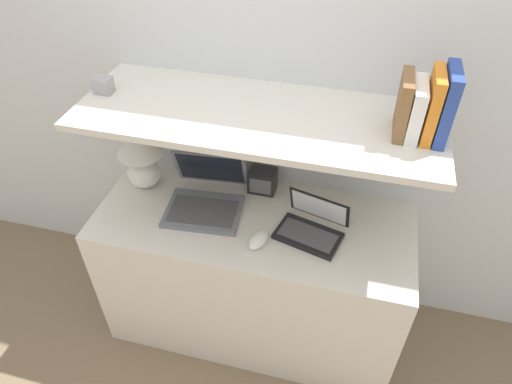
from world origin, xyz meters
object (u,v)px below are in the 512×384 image
object	(u,v)px
book_orange	(432,106)
laptop_small	(312,227)
table_lamp	(140,151)
laptop_large	(206,197)
book_white	(416,110)
router_box	(263,181)
book_blue	(446,105)
shelf_gadget	(103,85)
computer_mouse	(258,240)
book_brown	(403,105)

from	to	relation	value
book_orange	laptop_small	bearing A→B (deg)	-166.46
table_lamp	laptop_large	size ratio (longest dim) A/B	0.93
book_orange	book_white	world-z (taller)	book_orange
router_box	book_white	xyz separation A→B (m)	(0.56, -0.14, 0.53)
router_box	book_white	distance (m)	0.78
laptop_small	book_blue	xyz separation A→B (m)	(0.38, 0.08, 0.58)
book_white	shelf_gadget	size ratio (longest dim) A/B	2.74
computer_mouse	book_blue	bearing A→B (deg)	18.56
router_box	book_brown	distance (m)	0.76
computer_mouse	book_orange	size ratio (longest dim) A/B	0.55
shelf_gadget	table_lamp	bearing A→B (deg)	26.04
table_lamp	laptop_small	world-z (taller)	table_lamp
laptop_large	shelf_gadget	world-z (taller)	shelf_gadget
laptop_large	book_brown	xyz separation A→B (m)	(0.73, 0.03, 0.55)
laptop_large	book_brown	bearing A→B (deg)	2.29
table_lamp	shelf_gadget	size ratio (longest dim) A/B	4.80
computer_mouse	table_lamp	bearing A→B (deg)	158.81
laptop_small	book_brown	bearing A→B (deg)	18.15
laptop_large	book_brown	distance (m)	0.92
book_blue	shelf_gadget	world-z (taller)	book_blue
computer_mouse	laptop_small	bearing A→B (deg)	29.70
table_lamp	book_white	distance (m)	1.17
book_orange	book_blue	bearing A→B (deg)	0.00
laptop_small	book_white	world-z (taller)	book_white
laptop_small	book_blue	distance (m)	0.70
laptop_large	book_white	distance (m)	0.95
laptop_large	book_orange	size ratio (longest dim) A/B	1.52
laptop_large	router_box	size ratio (longest dim) A/B	2.89
book_brown	shelf_gadget	distance (m)	1.14
shelf_gadget	book_blue	bearing A→B (deg)	0.00
laptop_small	shelf_gadget	bearing A→B (deg)	174.64
table_lamp	laptop_large	xyz separation A→B (m)	(0.32, -0.07, -0.15)
laptop_large	shelf_gadget	size ratio (longest dim) A/B	5.14
book_white	shelf_gadget	world-z (taller)	book_white
book_orange	shelf_gadget	distance (m)	1.23
laptop_large	book_blue	xyz separation A→B (m)	(0.87, 0.03, 0.57)
book_orange	book_brown	bearing A→B (deg)	180.00
laptop_small	router_box	distance (m)	0.34
router_box	shelf_gadget	bearing A→B (deg)	-167.63
book_orange	book_brown	xyz separation A→B (m)	(-0.09, 0.00, -0.01)
book_brown	book_white	bearing A→B (deg)	0.00
book_blue	shelf_gadget	bearing A→B (deg)	180.00
computer_mouse	book_orange	bearing A→B (deg)	19.89
computer_mouse	router_box	bearing A→B (deg)	101.01
book_orange	shelf_gadget	xyz separation A→B (m)	(-1.22, 0.00, -0.09)
laptop_small	book_orange	distance (m)	0.67
table_lamp	book_blue	distance (m)	1.26
computer_mouse	book_brown	distance (m)	0.76
table_lamp	router_box	world-z (taller)	table_lamp
book_orange	shelf_gadget	bearing A→B (deg)	180.00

